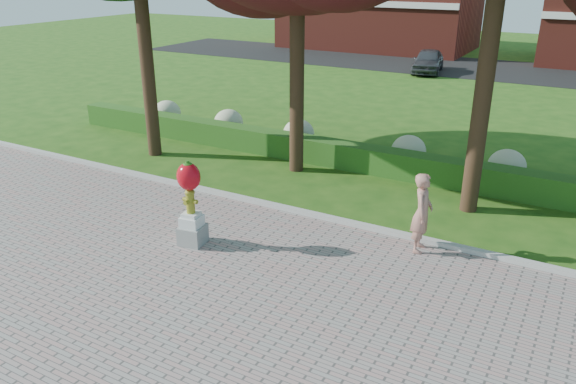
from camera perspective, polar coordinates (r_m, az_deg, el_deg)
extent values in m
plane|color=#214D13|center=(12.29, -4.39, -7.62)|extent=(100.00, 100.00, 0.00)
cube|color=gray|center=(9.81, -17.99, -17.36)|extent=(40.00, 14.00, 0.04)
cube|color=#ADADA5|center=(14.56, 2.12, -2.26)|extent=(40.00, 0.18, 0.15)
cube|color=#254F16|center=(17.85, 8.06, 3.35)|extent=(24.00, 0.70, 0.80)
ellipsoid|color=beige|center=(23.22, -12.19, 7.87)|extent=(1.10, 1.10, 0.99)
ellipsoid|color=beige|center=(21.40, -6.06, 7.04)|extent=(1.10, 1.10, 0.99)
ellipsoid|color=beige|center=(19.87, 1.09, 5.97)|extent=(1.10, 1.10, 0.99)
ellipsoid|color=beige|center=(18.40, 12.15, 4.14)|extent=(1.10, 1.10, 0.99)
ellipsoid|color=beige|center=(17.81, 21.34, 2.48)|extent=(1.10, 1.10, 0.99)
cube|color=black|center=(37.79, 20.22, 11.59)|extent=(50.00, 8.00, 0.02)
cube|color=maroon|center=(45.78, 9.31, 18.66)|extent=(14.00, 8.00, 7.00)
cylinder|color=black|center=(19.18, -14.22, 13.33)|extent=(0.44, 0.44, 6.72)
cylinder|color=black|center=(17.11, 0.91, 12.03)|extent=(0.44, 0.44, 6.16)
cylinder|color=black|center=(14.73, 19.47, 11.36)|extent=(0.44, 0.44, 7.28)
cube|color=gray|center=(13.24, -9.66, -4.29)|extent=(0.63, 0.63, 0.44)
cube|color=silver|center=(13.09, -9.76, -2.93)|extent=(0.51, 0.51, 0.25)
cube|color=silver|center=(13.02, -9.80, -2.26)|extent=(0.40, 0.40, 0.09)
cylinder|color=olive|center=(12.91, -9.89, -1.07)|extent=(0.20, 0.20, 0.50)
ellipsoid|color=olive|center=(12.81, -9.96, -0.05)|extent=(0.23, 0.23, 0.16)
cylinder|color=olive|center=(12.97, -10.39, -0.73)|extent=(0.11, 0.10, 0.10)
cylinder|color=olive|center=(12.80, -9.41, -0.98)|extent=(0.11, 0.10, 0.10)
cylinder|color=olive|center=(12.79, -10.27, -1.06)|extent=(0.11, 0.11, 0.11)
cylinder|color=olive|center=(12.79, -9.98, 0.25)|extent=(0.07, 0.07, 0.04)
ellipsoid|color=#B90914|center=(12.68, -10.07, 1.55)|extent=(0.56, 0.50, 0.65)
ellipsoid|color=#B90914|center=(12.78, -10.63, 1.60)|extent=(0.27, 0.27, 0.41)
ellipsoid|color=#B90914|center=(12.59, -9.50, 1.35)|extent=(0.27, 0.27, 0.41)
cylinder|color=#286216|center=(12.57, -10.17, 2.92)|extent=(0.09, 0.09, 0.11)
ellipsoid|color=#286216|center=(12.58, -10.16, 2.80)|extent=(0.21, 0.21, 0.07)
imported|color=#B07565|center=(12.82, 13.47, -2.06)|extent=(0.53, 0.73, 1.85)
imported|color=#3C3E43|center=(35.50, 14.04, 12.81)|extent=(2.25, 4.21, 1.36)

